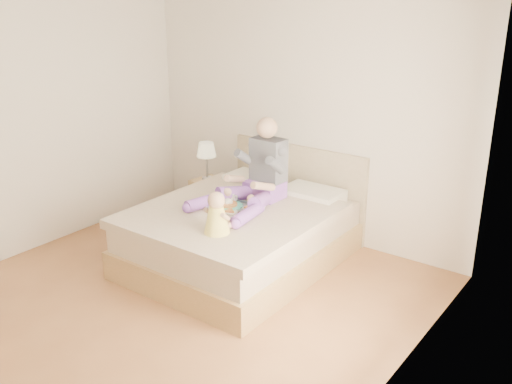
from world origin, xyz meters
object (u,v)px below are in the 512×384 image
Objects in this scene: adult at (257,177)px; nightstand at (211,200)px; tray at (236,207)px; baby at (217,216)px; bed at (245,231)px.

nightstand is at bearing 158.33° from adult.
nightstand is at bearing 141.91° from tray.
tray is 1.23× the size of baby.
bed is 0.85m from baby.
bed is 5.73× the size of baby.
adult reaches higher than nightstand.
adult reaches higher than bed.
baby is (0.23, -0.68, 0.45)m from bed.
tray is (-0.02, -0.33, -0.22)m from adult.
baby reaches higher than nightstand.
bed is 1.18m from nightstand.
tray is at bearing -29.22° from nightstand.
nightstand is (-1.00, 0.63, -0.07)m from bed.
baby is at bearing -38.16° from nightstand.
nightstand is 0.47× the size of adult.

